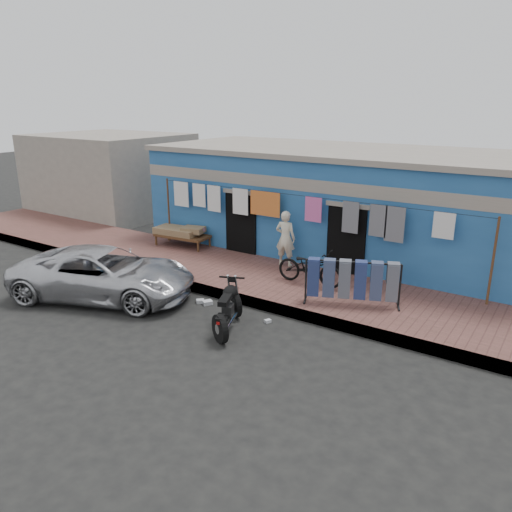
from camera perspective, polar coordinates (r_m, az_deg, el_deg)
The scene contains 15 objects.
ground at distance 11.19m, azimuth -5.73°, elevation -8.21°, with size 80.00×80.00×0.00m, color black.
sidewalk at distance 13.40m, azimuth 2.37°, elevation -3.11°, with size 28.00×3.00×0.25m, color brown.
curb at distance 12.27m, azimuth -1.17°, elevation -5.10°, with size 28.00×0.10×0.25m, color gray.
building at distance 16.40m, azimuth 9.75°, elevation 6.17°, with size 12.20×5.20×3.36m.
neighbor_left at distance 23.08m, azimuth -16.30°, elevation 9.00°, with size 6.00×5.00×3.40m, color #9E9384.
clothesline at distance 14.19m, azimuth 3.39°, elevation 5.22°, with size 10.06×0.06×2.10m.
car at distance 13.13m, azimuth -17.00°, elevation -1.87°, with size 2.11×4.65×1.31m, color silver.
seated_person at distance 14.22m, azimuth 3.38°, elevation 2.03°, with size 0.58×0.38×1.60m, color beige.
bicycle at distance 12.86m, azimuth 6.18°, elevation -0.82°, with size 0.62×1.76×1.14m, color black.
motorcycle at distance 10.91m, azimuth -3.29°, elevation -5.80°, with size 1.17×1.73×1.06m, color black, non-canonical shape.
charpoy at distance 16.43m, azimuth -8.39°, elevation 2.24°, with size 1.95×1.07×0.63m, color brown, non-canonical shape.
jeans_rack at distance 11.79m, azimuth 10.94°, elevation -2.89°, with size 2.27×1.29×1.09m, color black, non-canonical shape.
litter_a at distance 12.51m, azimuth -6.39°, elevation -5.16°, with size 0.19×0.15×0.08m, color silver.
litter_b at distance 11.39m, azimuth 1.35°, elevation -7.44°, with size 0.14×0.10×0.07m, color silver.
litter_c at distance 12.40m, azimuth -5.57°, elevation -5.31°, with size 0.23×0.18×0.09m, color silver.
Camera 1 is at (6.47, -7.74, 4.84)m, focal length 35.00 mm.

